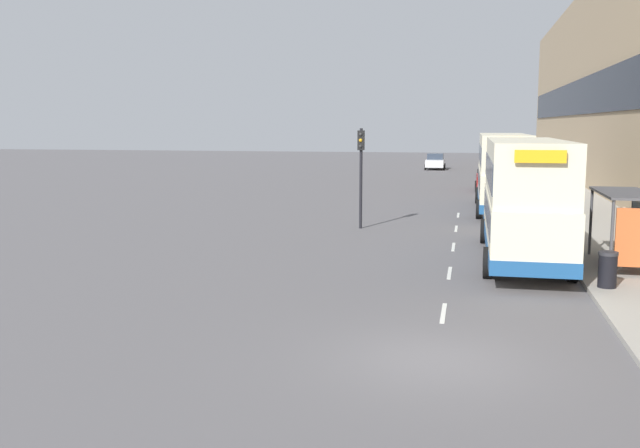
{
  "coord_description": "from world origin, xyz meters",
  "views": [
    {
      "loc": [
        0.58,
        -14.36,
        4.84
      ],
      "look_at": [
        -5.63,
        14.99,
        0.63
      ],
      "focal_mm": 40.0,
      "sensor_mm": 36.0,
      "label": 1
    }
  ],
  "objects_px": {
    "double_decker_bus_near": "(524,197)",
    "car_1": "(435,161)",
    "car_2": "(489,179)",
    "traffic_light_far_kerb": "(361,161)",
    "double_decker_bus_ahead": "(503,171)",
    "bus_shelter": "(631,216)",
    "car_0": "(489,167)",
    "litter_bin": "(608,269)",
    "pedestrian_1": "(623,227)"
  },
  "relations": [
    {
      "from": "double_decker_bus_near",
      "to": "car_1",
      "type": "height_order",
      "value": "double_decker_bus_near"
    },
    {
      "from": "car_1",
      "to": "car_2",
      "type": "distance_m",
      "value": 24.77
    },
    {
      "from": "double_decker_bus_near",
      "to": "traffic_light_far_kerb",
      "type": "bearing_deg",
      "value": 135.99
    },
    {
      "from": "double_decker_bus_ahead",
      "to": "car_2",
      "type": "height_order",
      "value": "double_decker_bus_ahead"
    },
    {
      "from": "bus_shelter",
      "to": "double_decker_bus_ahead",
      "type": "xyz_separation_m",
      "value": [
        -3.44,
        16.2,
        0.41
      ]
    },
    {
      "from": "bus_shelter",
      "to": "car_0",
      "type": "distance_m",
      "value": 43.82
    },
    {
      "from": "traffic_light_far_kerb",
      "to": "double_decker_bus_ahead",
      "type": "bearing_deg",
      "value": 50.64
    },
    {
      "from": "car_0",
      "to": "car_1",
      "type": "distance_m",
      "value": 11.11
    },
    {
      "from": "bus_shelter",
      "to": "litter_bin",
      "type": "bearing_deg",
      "value": -111.08
    },
    {
      "from": "double_decker_bus_ahead",
      "to": "double_decker_bus_near",
      "type": "bearing_deg",
      "value": -89.46
    },
    {
      "from": "car_0",
      "to": "pedestrian_1",
      "type": "bearing_deg",
      "value": -84.05
    },
    {
      "from": "car_1",
      "to": "traffic_light_far_kerb",
      "type": "distance_m",
      "value": 45.44
    },
    {
      "from": "car_0",
      "to": "traffic_light_far_kerb",
      "type": "xyz_separation_m",
      "value": [
        -6.65,
        -35.68,
        2.26
      ]
    },
    {
      "from": "double_decker_bus_near",
      "to": "traffic_light_far_kerb",
      "type": "xyz_separation_m",
      "value": [
        -6.88,
        6.64,
        0.86
      ]
    },
    {
      "from": "car_1",
      "to": "car_0",
      "type": "bearing_deg",
      "value": 119.28
    },
    {
      "from": "double_decker_bus_near",
      "to": "traffic_light_far_kerb",
      "type": "height_order",
      "value": "traffic_light_far_kerb"
    },
    {
      "from": "double_decker_bus_ahead",
      "to": "litter_bin",
      "type": "xyz_separation_m",
      "value": [
        2.22,
        -19.37,
        -1.62
      ]
    },
    {
      "from": "double_decker_bus_ahead",
      "to": "pedestrian_1",
      "type": "bearing_deg",
      "value": -71.53
    },
    {
      "from": "car_1",
      "to": "double_decker_bus_near",
      "type": "bearing_deg",
      "value": 96.21
    },
    {
      "from": "car_1",
      "to": "car_2",
      "type": "relative_size",
      "value": 1.05
    },
    {
      "from": "double_decker_bus_ahead",
      "to": "car_1",
      "type": "bearing_deg",
      "value": 98.45
    },
    {
      "from": "litter_bin",
      "to": "double_decker_bus_near",
      "type": "bearing_deg",
      "value": 114.66
    },
    {
      "from": "car_1",
      "to": "traffic_light_far_kerb",
      "type": "bearing_deg",
      "value": 88.47
    },
    {
      "from": "double_decker_bus_ahead",
      "to": "litter_bin",
      "type": "height_order",
      "value": "double_decker_bus_ahead"
    },
    {
      "from": "bus_shelter",
      "to": "double_decker_bus_ahead",
      "type": "distance_m",
      "value": 16.56
    },
    {
      "from": "car_0",
      "to": "car_1",
      "type": "bearing_deg",
      "value": 119.28
    },
    {
      "from": "car_0",
      "to": "pedestrian_1",
      "type": "xyz_separation_m",
      "value": [
        4.12,
        -39.56,
        0.06
      ]
    },
    {
      "from": "litter_bin",
      "to": "traffic_light_far_kerb",
      "type": "xyz_separation_m",
      "value": [
        -8.95,
        11.16,
        2.47
      ]
    },
    {
      "from": "car_0",
      "to": "car_2",
      "type": "bearing_deg",
      "value": -91.17
    },
    {
      "from": "car_0",
      "to": "traffic_light_far_kerb",
      "type": "bearing_deg",
      "value": -100.55
    },
    {
      "from": "double_decker_bus_near",
      "to": "car_2",
      "type": "relative_size",
      "value": 2.54
    },
    {
      "from": "double_decker_bus_ahead",
      "to": "litter_bin",
      "type": "distance_m",
      "value": 19.56
    },
    {
      "from": "traffic_light_far_kerb",
      "to": "car_1",
      "type": "bearing_deg",
      "value": 88.47
    },
    {
      "from": "bus_shelter",
      "to": "litter_bin",
      "type": "height_order",
      "value": "bus_shelter"
    },
    {
      "from": "double_decker_bus_ahead",
      "to": "car_1",
      "type": "distance_m",
      "value": 37.6
    },
    {
      "from": "car_0",
      "to": "car_1",
      "type": "xyz_separation_m",
      "value": [
        -5.43,
        9.69,
        -0.04
      ]
    },
    {
      "from": "double_decker_bus_ahead",
      "to": "bus_shelter",
      "type": "bearing_deg",
      "value": -78.02
    },
    {
      "from": "car_1",
      "to": "litter_bin",
      "type": "xyz_separation_m",
      "value": [
        7.73,
        -56.53,
        -0.18
      ]
    },
    {
      "from": "double_decker_bus_ahead",
      "to": "litter_bin",
      "type": "relative_size",
      "value": 10.89
    },
    {
      "from": "double_decker_bus_near",
      "to": "double_decker_bus_ahead",
      "type": "xyz_separation_m",
      "value": [
        -0.14,
        14.85,
        0.0
      ]
    },
    {
      "from": "car_0",
      "to": "pedestrian_1",
      "type": "relative_size",
      "value": 2.5
    },
    {
      "from": "car_2",
      "to": "traffic_light_far_kerb",
      "type": "bearing_deg",
      "value": -106.72
    },
    {
      "from": "double_decker_bus_near",
      "to": "bus_shelter",
      "type": "bearing_deg",
      "value": -22.24
    },
    {
      "from": "double_decker_bus_ahead",
      "to": "pedestrian_1",
      "type": "xyz_separation_m",
      "value": [
        4.04,
        -12.08,
        -1.34
      ]
    },
    {
      "from": "double_decker_bus_near",
      "to": "pedestrian_1",
      "type": "xyz_separation_m",
      "value": [
        3.9,
        2.77,
        -1.34
      ]
    },
    {
      "from": "car_2",
      "to": "car_0",
      "type": "bearing_deg",
      "value": 88.83
    },
    {
      "from": "pedestrian_1",
      "to": "traffic_light_far_kerb",
      "type": "height_order",
      "value": "traffic_light_far_kerb"
    },
    {
      "from": "car_1",
      "to": "pedestrian_1",
      "type": "distance_m",
      "value": 50.16
    },
    {
      "from": "car_1",
      "to": "litter_bin",
      "type": "height_order",
      "value": "car_1"
    },
    {
      "from": "bus_shelter",
      "to": "car_0",
      "type": "bearing_deg",
      "value": 94.61
    }
  ]
}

